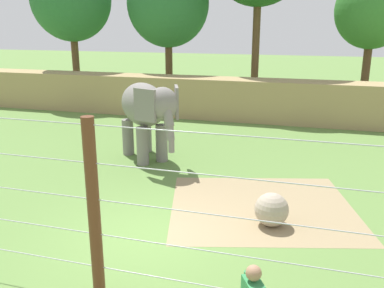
# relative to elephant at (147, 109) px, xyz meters

# --- Properties ---
(ground_plane) EXTENTS (120.00, 120.00, 0.00)m
(ground_plane) POSITION_rel_elephant_xyz_m (2.16, -5.35, -1.87)
(ground_plane) COLOR #5B7F3D
(dirt_patch) EXTENTS (5.84, 5.45, 0.01)m
(dirt_patch) POSITION_rel_elephant_xyz_m (4.52, -2.93, -1.87)
(dirt_patch) COLOR #937F5B
(dirt_patch) RESTS_ON ground
(embankment_wall) EXTENTS (36.00, 1.80, 2.08)m
(embankment_wall) POSITION_rel_elephant_xyz_m (2.16, 7.63, -0.83)
(embankment_wall) COLOR tan
(embankment_wall) RESTS_ON ground
(elephant) EXTENTS (3.22, 3.14, 2.83)m
(elephant) POSITION_rel_elephant_xyz_m (0.00, 0.00, 0.00)
(elephant) COLOR gray
(elephant) RESTS_ON ground
(enrichment_ball) EXTENTS (0.83, 0.83, 0.83)m
(enrichment_ball) POSITION_rel_elephant_xyz_m (4.87, -3.94, -1.46)
(enrichment_ball) COLOR tan
(enrichment_ball) RESTS_ON ground
(cable_fence) EXTENTS (12.74, 0.22, 3.36)m
(cable_fence) POSITION_rel_elephant_xyz_m (2.16, -7.63, -0.18)
(cable_fence) COLOR brown
(cable_fence) RESTS_ON ground
(tree_far_left) EXTENTS (4.87, 4.87, 8.50)m
(tree_far_left) POSITION_rel_elephant_xyz_m (-3.08, 11.13, 4.04)
(tree_far_left) COLOR brown
(tree_far_left) RESTS_ON ground
(tree_behind_wall) EXTENTS (3.96, 3.96, 7.58)m
(tree_behind_wall) POSITION_rel_elephant_xyz_m (8.33, 11.74, 3.59)
(tree_behind_wall) COLOR brown
(tree_behind_wall) RESTS_ON ground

